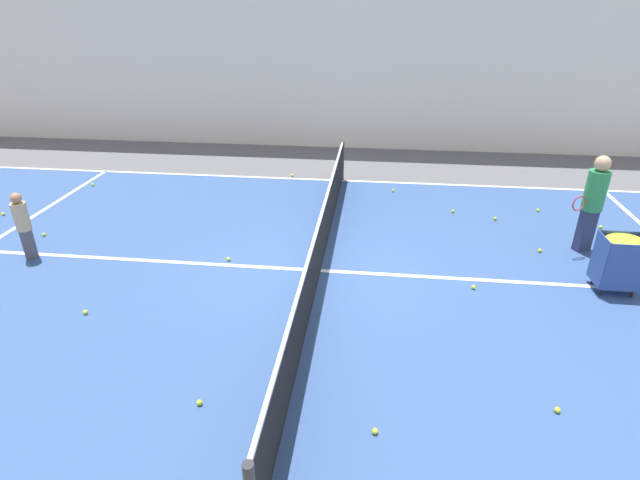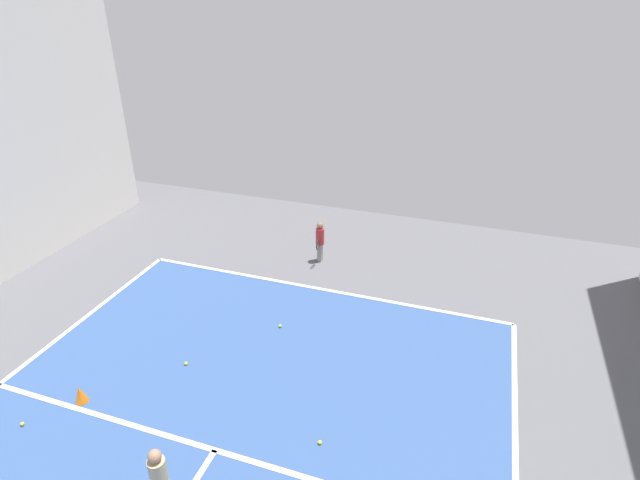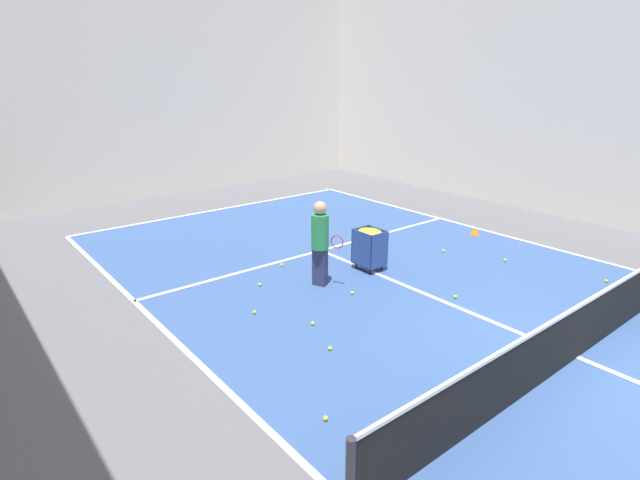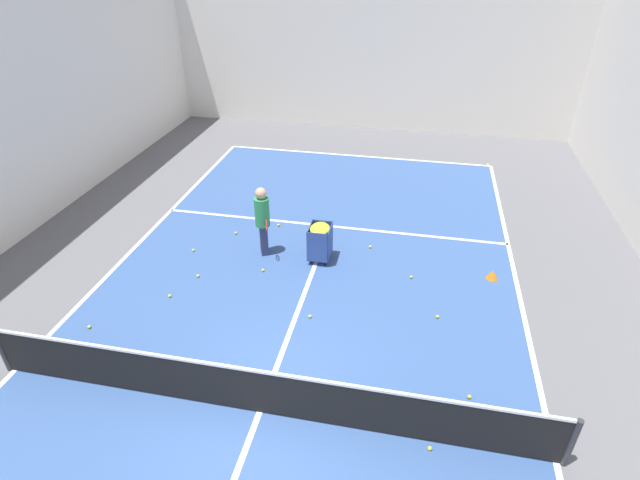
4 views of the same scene
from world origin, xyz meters
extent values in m
cube|color=white|center=(0.00, -11.65, 0.01)|extent=(9.43, 0.10, 0.00)
cube|color=white|center=(0.00, -6.41, 0.01)|extent=(9.43, 0.10, 0.00)
cube|color=gray|center=(0.42, -13.05, 0.26)|extent=(0.12, 0.19, 0.53)
cylinder|color=#B22D2D|center=(0.42, -13.05, 0.76)|extent=(0.24, 0.24, 0.47)
sphere|color=#846047|center=(0.42, -13.05, 1.08)|extent=(0.18, 0.18, 0.18)
torus|color=black|center=(0.38, -12.75, 0.64)|extent=(0.03, 0.28, 0.28)
cylinder|color=tan|center=(0.14, -5.23, 0.81)|extent=(0.35, 0.35, 0.50)
sphere|color=#A87A5B|center=(0.14, -5.23, 1.16)|extent=(0.19, 0.19, 0.19)
cone|color=orange|center=(2.88, -6.59, 0.18)|extent=(0.24, 0.24, 0.35)
sphere|color=yellow|center=(0.28, -9.84, 0.04)|extent=(0.07, 0.07, 0.07)
sphere|color=yellow|center=(1.60, -8.07, 0.04)|extent=(0.07, 0.07, 0.07)
sphere|color=yellow|center=(3.45, -5.79, 0.04)|extent=(0.07, 0.07, 0.07)
sphere|color=yellow|center=(-1.60, -7.09, 0.04)|extent=(0.07, 0.07, 0.07)
camera|label=1|loc=(7.44, 0.88, 4.26)|focal=28.00mm
camera|label=2|loc=(-3.51, -1.51, 6.86)|focal=28.00mm
camera|label=3|loc=(-7.44, -2.80, 4.22)|focal=28.00mm
camera|label=4|loc=(2.13, -5.33, 6.86)|focal=28.00mm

